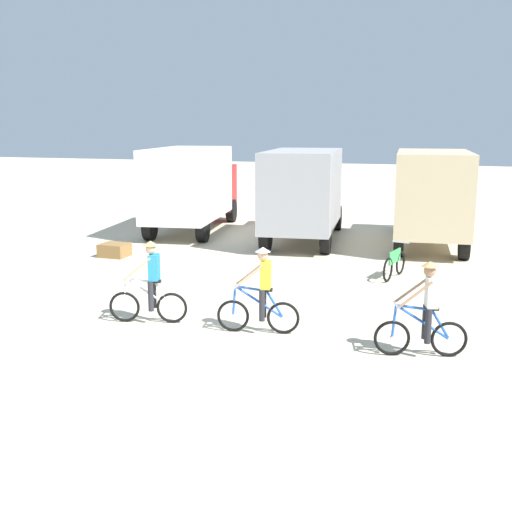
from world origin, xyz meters
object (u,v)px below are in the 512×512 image
supply_crate (115,250)px  box_truck_grey_hauler (304,190)px  cyclist_orange_shirt (150,285)px  cyclist_cowboy_hat (261,293)px  box_truck_tan_camper (431,193)px  box_truck_avon_van (192,185)px  cyclist_near_camera (425,313)px  bicycle_spare (394,264)px

supply_crate → box_truck_grey_hauler: bearing=41.9°
cyclist_orange_shirt → cyclist_cowboy_hat: size_ratio=1.00×
box_truck_tan_camper → supply_crate: size_ratio=7.91×
box_truck_avon_van → cyclist_near_camera: size_ratio=3.85×
supply_crate → box_truck_avon_van: bearing=85.5°
cyclist_orange_shirt → bicycle_spare: (4.64, 5.78, -0.45)m
box_truck_avon_van → box_truck_tan_camper: (9.27, -0.21, 0.00)m
cyclist_cowboy_hat → bicycle_spare: size_ratio=1.07×
box_truck_tan_camper → cyclist_orange_shirt: bearing=-115.5°
box_truck_avon_van → supply_crate: size_ratio=8.02×
cyclist_near_camera → supply_crate: bearing=148.4°
cyclist_cowboy_hat → box_truck_avon_van: bearing=119.7°
box_truck_grey_hauler → cyclist_cowboy_hat: box_truck_grey_hauler is taller
box_truck_grey_hauler → supply_crate: bearing=-138.1°
cyclist_cowboy_hat → bicycle_spare: cyclist_cowboy_hat is taller
cyclist_cowboy_hat → cyclist_near_camera: 3.31m
box_truck_grey_hauler → supply_crate: size_ratio=7.97×
bicycle_spare → supply_crate: size_ratio=1.94×
cyclist_orange_shirt → cyclist_cowboy_hat: same height
box_truck_tan_camper → cyclist_near_camera: 11.51m
cyclist_near_camera → box_truck_tan_camper: bearing=92.3°
box_truck_tan_camper → cyclist_cowboy_hat: 11.50m
cyclist_near_camera → supply_crate: size_ratio=2.08×
box_truck_grey_hauler → cyclist_near_camera: box_truck_grey_hauler is taller
box_truck_grey_hauler → bicycle_spare: size_ratio=4.10×
box_truck_grey_hauler → supply_crate: 7.22m
box_truck_tan_camper → bicycle_spare: size_ratio=4.07×
cyclist_near_camera → bicycle_spare: bearing=100.7°
box_truck_grey_hauler → cyclist_cowboy_hat: (1.65, -10.59, -1.03)m
box_truck_grey_hauler → box_truck_tan_camper: size_ratio=1.01×
cyclist_cowboy_hat → box_truck_grey_hauler: bearing=98.8°
supply_crate → cyclist_orange_shirt: bearing=-53.7°
supply_crate → bicycle_spare: bearing=-1.2°
bicycle_spare → supply_crate: bicycle_spare is taller
box_truck_grey_hauler → cyclist_orange_shirt: bearing=-94.5°
box_truck_grey_hauler → supply_crate: (-5.23, -4.69, -1.66)m
box_truck_tan_camper → bicycle_spare: box_truck_tan_camper is taller
box_truck_avon_van → supply_crate: bearing=-94.5°
box_truck_tan_camper → bicycle_spare: 5.63m
cyclist_orange_shirt → supply_crate: size_ratio=2.08×
cyclist_orange_shirt → supply_crate: cyclist_orange_shirt is taller
box_truck_avon_van → supply_crate: 5.67m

